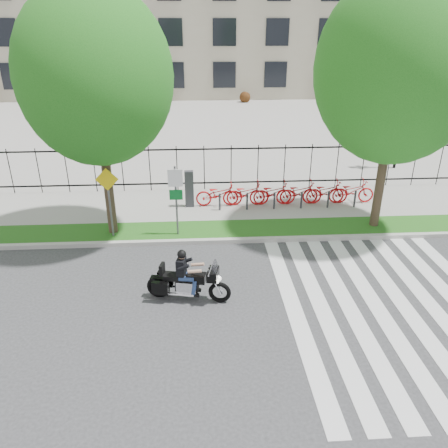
{
  "coord_description": "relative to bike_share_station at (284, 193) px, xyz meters",
  "views": [
    {
      "loc": [
        -0.26,
        -9.46,
        6.93
      ],
      "look_at": [
        0.5,
        3.0,
        1.22
      ],
      "focal_mm": 35.0,
      "sensor_mm": 36.0,
      "label": 1
    }
  ],
  "objects": [
    {
      "name": "street_tree_1",
      "position": [
        -6.61,
        -2.25,
        4.82
      ],
      "size": [
        4.85,
        4.85,
        8.12
      ],
      "color": "#3D2C21",
      "rests_on": "grass_verge"
    },
    {
      "name": "lamp_post_right",
      "position": [
        6.76,
        4.8,
        2.55
      ],
      "size": [
        1.06,
        0.7,
        4.25
      ],
      "color": "black",
      "rests_on": "ground"
    },
    {
      "name": "sidewalk",
      "position": [
        -3.24,
        0.25,
        -0.58
      ],
      "size": [
        60.0,
        3.5,
        0.15
      ],
      "primitive_type": "cube",
      "color": "#9C9992",
      "rests_on": "ground"
    },
    {
      "name": "motorcycle_rider",
      "position": [
        -3.87,
        -6.46,
        -0.04
      ],
      "size": [
        2.34,
        0.96,
        1.83
      ],
      "color": "black",
      "rests_on": "ground"
    },
    {
      "name": "grass_verge",
      "position": [
        -3.24,
        -2.25,
        -0.58
      ],
      "size": [
        60.0,
        1.5,
        0.15
      ],
      "primitive_type": "cube",
      "color": "#1F5114",
      "rests_on": "ground"
    },
    {
      "name": "sign_pole_warning",
      "position": [
        -6.55,
        -2.62,
        1.09
      ],
      "size": [
        0.78,
        0.09,
        2.49
      ],
      "color": "#59595B",
      "rests_on": "grass_verge"
    },
    {
      "name": "curb",
      "position": [
        -3.24,
        -3.1,
        -0.58
      ],
      "size": [
        60.0,
        0.2,
        0.15
      ],
      "primitive_type": "cube",
      "color": "#ACAAA2",
      "rests_on": "ground"
    },
    {
      "name": "plaza",
      "position": [
        -3.24,
        17.8,
        -0.6
      ],
      "size": [
        80.0,
        34.0,
        0.1
      ],
      "primitive_type": "cube",
      "color": "#9C9992",
      "rests_on": "ground"
    },
    {
      "name": "sign_pole_regulatory",
      "position": [
        -4.28,
        -2.62,
        1.09
      ],
      "size": [
        0.5,
        0.09,
        2.5
      ],
      "color": "#59595B",
      "rests_on": "grass_verge"
    },
    {
      "name": "street_tree_2",
      "position": [
        2.98,
        -2.25,
        4.98
      ],
      "size": [
        5.35,
        5.35,
        8.57
      ],
      "color": "#3D2C21",
      "rests_on": "grass_verge"
    },
    {
      "name": "crosswalk_stripes",
      "position": [
        1.59,
        -7.2,
        -0.65
      ],
      "size": [
        5.7,
        8.0,
        0.01
      ],
      "primitive_type": null,
      "color": "silver",
      "rests_on": "ground"
    },
    {
      "name": "bike_share_station",
      "position": [
        0.0,
        0.0,
        0.0
      ],
      "size": [
        7.82,
        0.87,
        1.5
      ],
      "color": "#2D2D33",
      "rests_on": "sidewalk"
    },
    {
      "name": "iron_fence",
      "position": [
        -3.24,
        2.0,
        0.5
      ],
      "size": [
        30.0,
        0.06,
        2.0
      ],
      "primitive_type": null,
      "color": "black",
      "rests_on": "sidewalk"
    },
    {
      "name": "ground",
      "position": [
        -3.24,
        -7.2,
        -0.65
      ],
      "size": [
        120.0,
        120.0,
        0.0
      ],
      "primitive_type": "plane",
      "color": "#313133",
      "rests_on": "ground"
    }
  ]
}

